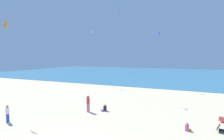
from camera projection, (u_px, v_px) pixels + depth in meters
ground_plane at (122, 108)px, 20.07m from camera, size 120.00×120.00×0.00m
ocean_water at (167, 74)px, 60.36m from camera, size 120.00×60.00×0.05m
beach_chair_far_left at (223, 120)px, 15.67m from camera, size 0.74×0.73×0.52m
beach_chair_mid_beach at (220, 129)px, 13.62m from camera, size 0.70×0.65×0.63m
person_0 at (187, 128)px, 13.93m from camera, size 0.55×0.57×0.66m
person_1 at (88, 103)px, 18.68m from camera, size 0.46×0.46×1.74m
person_3 at (105, 108)px, 19.05m from camera, size 0.63×0.66×0.75m
person_4 at (7, 112)px, 15.67m from camera, size 0.34×0.34×1.55m
kite_orange at (6, 25)px, 18.09m from camera, size 0.91×0.18×1.50m
kite_teal at (119, 7)px, 26.32m from camera, size 0.19×0.49×1.54m
kite_blue at (159, 33)px, 32.45m from camera, size 0.41×0.72×1.34m
kite_white at (92, 31)px, 36.83m from camera, size 0.67×0.68×1.07m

